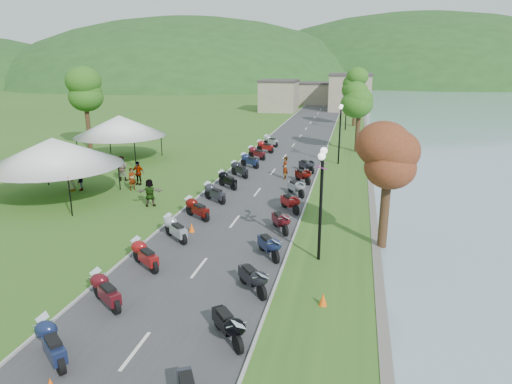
# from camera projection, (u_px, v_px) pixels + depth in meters

# --- Properties ---
(road) EXTENTS (7.00, 120.00, 0.02)m
(road) POSITION_uv_depth(u_px,v_px,m) (285.00, 157.00, 42.32)
(road) COLOR #3B3B3E
(road) RESTS_ON ground
(hills_backdrop) EXTENTS (360.00, 120.00, 76.00)m
(hills_backdrop) POSITION_uv_depth(u_px,v_px,m) (343.00, 80.00, 192.32)
(hills_backdrop) COLOR #285621
(hills_backdrop) RESTS_ON ground
(far_building) EXTENTS (18.00, 16.00, 5.00)m
(far_building) POSITION_uv_depth(u_px,v_px,m) (312.00, 94.00, 84.22)
(far_building) COLOR gray
(far_building) RESTS_ON ground
(moto_row_left) EXTENTS (2.60, 51.28, 1.10)m
(moto_row_left) POSITION_uv_depth(u_px,v_px,m) (186.00, 219.00, 24.30)
(moto_row_left) COLOR #331411
(moto_row_left) RESTS_ON ground
(moto_row_right) EXTENTS (2.60, 32.39, 1.10)m
(moto_row_right) POSITION_uv_depth(u_px,v_px,m) (274.00, 232.00, 22.42)
(moto_row_right) COLOR #331411
(moto_row_right) RESTS_ON ground
(vendor_tent_main) EXTENTS (5.64, 5.64, 4.00)m
(vendor_tent_main) POSITION_uv_depth(u_px,v_px,m) (56.00, 169.00, 29.07)
(vendor_tent_main) COLOR white
(vendor_tent_main) RESTS_ON ground
(vendor_tent_side) EXTENTS (5.29, 5.29, 4.00)m
(vendor_tent_side) POSITION_uv_depth(u_px,v_px,m) (121.00, 138.00, 40.38)
(vendor_tent_side) COLOR white
(vendor_tent_side) RESTS_ON ground
(tree_lakeside) EXTENTS (2.48, 2.48, 6.89)m
(tree_lakeside) POSITION_uv_depth(u_px,v_px,m) (387.00, 178.00, 21.14)
(tree_lakeside) COLOR #35731D
(tree_lakeside) RESTS_ON ground
(pedestrian_a) EXTENTS (0.67, 0.70, 1.56)m
(pedestrian_a) POSITION_uv_depth(u_px,v_px,m) (133.00, 190.00, 31.66)
(pedestrian_a) COLOR slate
(pedestrian_a) RESTS_ON ground
(pedestrian_b) EXTENTS (0.97, 0.63, 1.86)m
(pedestrian_b) POSITION_uv_depth(u_px,v_px,m) (123.00, 180.00, 34.12)
(pedestrian_b) COLOR slate
(pedestrian_b) RESTS_ON ground
(pedestrian_c) EXTENTS (0.95, 1.25, 1.79)m
(pedestrian_c) POSITION_uv_depth(u_px,v_px,m) (81.00, 190.00, 31.53)
(pedestrian_c) COLOR slate
(pedestrian_c) RESTS_ON ground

